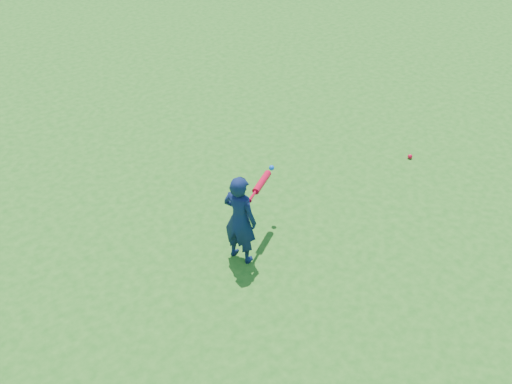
{
  "coord_description": "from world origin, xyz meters",
  "views": [
    {
      "loc": [
        -2.98,
        -4.37,
        4.81
      ],
      "look_at": [
        0.37,
        0.13,
        0.65
      ],
      "focal_mm": 40.0,
      "sensor_mm": 36.0,
      "label": 1
    }
  ],
  "objects": [
    {
      "name": "ground_ball_red",
      "position": [
        3.31,
        0.12,
        0.04
      ],
      "size": [
        0.07,
        0.07,
        0.07
      ],
      "primitive_type": "sphere",
      "color": "red",
      "rests_on": "ground"
    },
    {
      "name": "bat_swing",
      "position": [
        0.48,
        0.14,
        0.77
      ],
      "size": [
        0.68,
        0.44,
        0.09
      ],
      "rotation": [
        0.0,
        0.0,
        0.55
      ],
      "color": "red",
      "rests_on": "ground"
    },
    {
      "name": "ground",
      "position": [
        0.0,
        0.0,
        0.0
      ],
      "size": [
        80.0,
        80.0,
        0.0
      ],
      "primitive_type": "plane",
      "color": "#206117",
      "rests_on": "ground"
    },
    {
      "name": "child",
      "position": [
        -0.06,
        -0.13,
        0.6
      ],
      "size": [
        0.42,
        0.51,
        1.2
      ],
      "primitive_type": "imported",
      "rotation": [
        0.0,
        0.0,
        1.93
      ],
      "color": "#0E1A41",
      "rests_on": "ground"
    }
  ]
}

